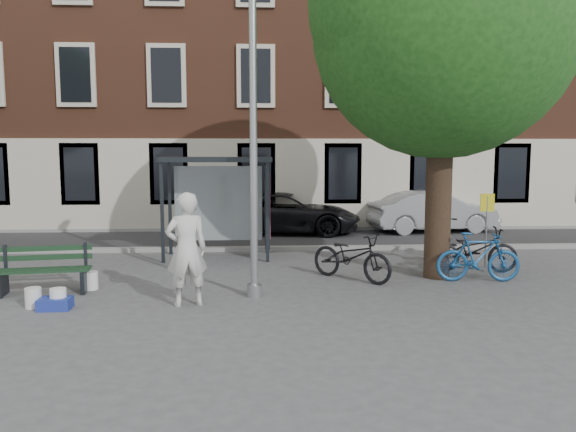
{
  "coord_description": "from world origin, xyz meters",
  "views": [
    {
      "loc": [
        0.12,
        -10.49,
        2.76
      ],
      "look_at": [
        0.71,
        1.32,
        1.4
      ],
      "focal_mm": 35.0,
      "sensor_mm": 36.0,
      "label": 1
    }
  ],
  "objects_px": {
    "bike_d": "(446,239)",
    "notice_sign": "(487,216)",
    "lamppost": "(253,150)",
    "painter": "(187,249)",
    "car_silver": "(433,212)",
    "bus_shelter": "(232,184)",
    "bench": "(44,272)",
    "bike_a": "(474,250)",
    "car_dark": "(287,213)",
    "bike_c": "(352,256)",
    "bike_b": "(478,257)"
  },
  "relations": [
    {
      "from": "bike_d",
      "to": "notice_sign",
      "type": "xyz_separation_m",
      "value": [
        0.51,
        -1.22,
        0.73
      ]
    },
    {
      "from": "lamppost",
      "to": "bike_d",
      "type": "relative_size",
      "value": 3.27
    },
    {
      "from": "painter",
      "to": "car_silver",
      "type": "xyz_separation_m",
      "value": [
        7.26,
        8.94,
        -0.32
      ]
    },
    {
      "from": "bus_shelter",
      "to": "car_silver",
      "type": "bearing_deg",
      "value": 32.8
    },
    {
      "from": "bench",
      "to": "bike_a",
      "type": "height_order",
      "value": "bike_a"
    },
    {
      "from": "car_dark",
      "to": "bike_d",
      "type": "bearing_deg",
      "value": -136.48
    },
    {
      "from": "bench",
      "to": "bike_c",
      "type": "xyz_separation_m",
      "value": [
        6.19,
        0.81,
        0.11
      ]
    },
    {
      "from": "bike_d",
      "to": "car_dark",
      "type": "xyz_separation_m",
      "value": [
        -3.77,
        5.17,
        0.13
      ]
    },
    {
      "from": "bike_c",
      "to": "bike_d",
      "type": "xyz_separation_m",
      "value": [
        2.71,
        1.92,
        0.04
      ]
    },
    {
      "from": "bus_shelter",
      "to": "car_dark",
      "type": "xyz_separation_m",
      "value": [
        1.63,
        4.29,
        -1.23
      ]
    },
    {
      "from": "bench",
      "to": "painter",
      "type": "bearing_deg",
      "value": -27.79
    },
    {
      "from": "bike_b",
      "to": "car_silver",
      "type": "height_order",
      "value": "car_silver"
    },
    {
      "from": "bike_b",
      "to": "bike_d",
      "type": "bearing_deg",
      "value": 3.17
    },
    {
      "from": "bike_b",
      "to": "bus_shelter",
      "type": "bearing_deg",
      "value": 64.43
    },
    {
      "from": "bench",
      "to": "car_dark",
      "type": "distance_m",
      "value": 9.43
    },
    {
      "from": "car_dark",
      "to": "bike_a",
      "type": "bearing_deg",
      "value": -140.79
    },
    {
      "from": "painter",
      "to": "bus_shelter",
      "type": "bearing_deg",
      "value": -114.4
    },
    {
      "from": "lamppost",
      "to": "notice_sign",
      "type": "bearing_deg",
      "value": 20.74
    },
    {
      "from": "car_silver",
      "to": "bench",
      "type": "bearing_deg",
      "value": 120.82
    },
    {
      "from": "car_dark",
      "to": "car_silver",
      "type": "height_order",
      "value": "car_silver"
    },
    {
      "from": "lamppost",
      "to": "notice_sign",
      "type": "distance_m",
      "value": 5.86
    },
    {
      "from": "bus_shelter",
      "to": "bike_d",
      "type": "bearing_deg",
      "value": -9.25
    },
    {
      "from": "lamppost",
      "to": "bike_b",
      "type": "distance_m",
      "value": 5.35
    },
    {
      "from": "painter",
      "to": "car_dark",
      "type": "bearing_deg",
      "value": -121.08
    },
    {
      "from": "car_silver",
      "to": "bike_b",
      "type": "bearing_deg",
      "value": 162.9
    },
    {
      "from": "lamppost",
      "to": "car_silver",
      "type": "relative_size",
      "value": 1.42
    },
    {
      "from": "bike_a",
      "to": "car_silver",
      "type": "xyz_separation_m",
      "value": [
        1.05,
        6.43,
        0.19
      ]
    },
    {
      "from": "bus_shelter",
      "to": "bike_c",
      "type": "xyz_separation_m",
      "value": [
        2.69,
        -2.8,
        -1.4
      ]
    },
    {
      "from": "car_dark",
      "to": "notice_sign",
      "type": "distance_m",
      "value": 7.72
    },
    {
      "from": "bike_b",
      "to": "notice_sign",
      "type": "bearing_deg",
      "value": -25.12
    },
    {
      "from": "bike_d",
      "to": "notice_sign",
      "type": "bearing_deg",
      "value": 129.88
    },
    {
      "from": "lamppost",
      "to": "painter",
      "type": "height_order",
      "value": "lamppost"
    },
    {
      "from": "car_silver",
      "to": "notice_sign",
      "type": "distance_m",
      "value": 6.46
    },
    {
      "from": "bike_d",
      "to": "car_dark",
      "type": "height_order",
      "value": "car_dark"
    },
    {
      "from": "lamppost",
      "to": "bike_c",
      "type": "xyz_separation_m",
      "value": [
        2.08,
        1.3,
        -2.26
      ]
    },
    {
      "from": "bike_a",
      "to": "bike_c",
      "type": "bearing_deg",
      "value": 109.35
    },
    {
      "from": "bike_b",
      "to": "notice_sign",
      "type": "xyz_separation_m",
      "value": [
        0.55,
        0.98,
        0.76
      ]
    },
    {
      "from": "painter",
      "to": "bike_a",
      "type": "relative_size",
      "value": 1.04
    },
    {
      "from": "lamppost",
      "to": "bike_a",
      "type": "bearing_deg",
      "value": 21.44
    },
    {
      "from": "bike_c",
      "to": "notice_sign",
      "type": "relative_size",
      "value": 1.1
    },
    {
      "from": "bus_shelter",
      "to": "bench",
      "type": "height_order",
      "value": "bus_shelter"
    },
    {
      "from": "bike_d",
      "to": "lamppost",
      "type": "bearing_deg",
      "value": 51.11
    },
    {
      "from": "car_dark",
      "to": "lamppost",
      "type": "bearing_deg",
      "value": -179.5
    },
    {
      "from": "bench",
      "to": "bike_a",
      "type": "bearing_deg",
      "value": 0.99
    },
    {
      "from": "car_silver",
      "to": "notice_sign",
      "type": "bearing_deg",
      "value": 166.23
    },
    {
      "from": "bus_shelter",
      "to": "bike_c",
      "type": "bearing_deg",
      "value": -46.22
    },
    {
      "from": "bus_shelter",
      "to": "bike_d",
      "type": "relative_size",
      "value": 1.53
    },
    {
      "from": "bike_b",
      "to": "bike_d",
      "type": "xyz_separation_m",
      "value": [
        0.04,
        2.2,
        0.03
      ]
    },
    {
      "from": "car_dark",
      "to": "painter",
      "type": "bearing_deg",
      "value": 173.48
    },
    {
      "from": "lamppost",
      "to": "car_silver",
      "type": "xyz_separation_m",
      "value": [
        6.06,
        8.4,
        -2.08
      ]
    }
  ]
}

